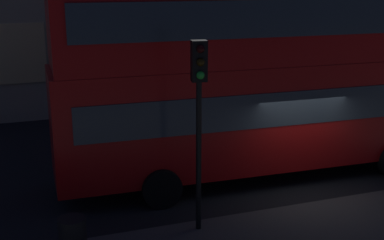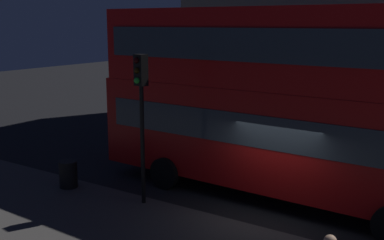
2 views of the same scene
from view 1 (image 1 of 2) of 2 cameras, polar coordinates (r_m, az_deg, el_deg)
The scene contains 4 objects.
ground_plane at distance 14.34m, azimuth 11.97°, elevation -7.74°, with size 80.00×80.00×0.00m, color black.
double_decker_bus at distance 14.33m, azimuth 7.30°, elevation 5.52°, with size 11.35×3.00×5.60m.
traffic_light_near_kerb at distance 10.84m, azimuth 0.78°, elevation 2.47°, with size 0.35×0.38×4.22m.
litter_bin at distance 10.94m, azimuth -12.98°, elevation -12.45°, with size 0.56×0.56×0.83m, color black.
Camera 1 is at (-7.04, -11.14, 5.65)m, focal length 48.51 mm.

